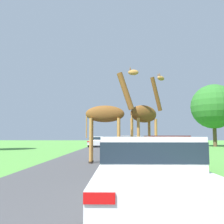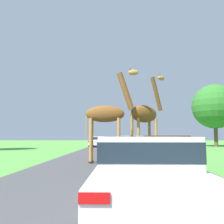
# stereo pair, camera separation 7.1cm
# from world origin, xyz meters

# --- Properties ---
(road) EXTENTS (7.44, 120.00, 0.00)m
(road) POSITION_xyz_m (0.00, 30.00, 0.00)
(road) COLOR #424244
(road) RESTS_ON ground
(giraffe_near_road) EXTENTS (2.82, 0.74, 5.10)m
(giraffe_near_road) POSITION_xyz_m (-0.32, 12.76, 2.49)
(giraffe_near_road) COLOR #B77F3D
(giraffe_near_road) RESTS_ON ground
(giraffe_companion) EXTENTS (2.44, 2.00, 5.26)m
(giraffe_companion) POSITION_xyz_m (1.77, 13.93, 2.56)
(giraffe_companion) COLOR #B77F3D
(giraffe_companion) RESTS_ON ground
(car_lead_maroon) EXTENTS (1.96, 4.59, 1.36)m
(car_lead_maroon) POSITION_xyz_m (0.77, 5.30, 0.72)
(car_lead_maroon) COLOR silver
(car_lead_maroon) RESTS_ON ground
(car_queue_right) EXTENTS (1.98, 4.06, 1.35)m
(car_queue_right) POSITION_xyz_m (-2.54, 31.31, 0.73)
(car_queue_right) COLOR silver
(car_queue_right) RESTS_ON ground
(car_queue_left) EXTENTS (1.95, 4.34, 1.44)m
(car_queue_left) POSITION_xyz_m (1.05, 18.90, 0.77)
(car_queue_left) COLOR gray
(car_queue_left) RESTS_ON ground
(car_far_ahead) EXTENTS (1.83, 4.77, 1.30)m
(car_far_ahead) POSITION_xyz_m (1.89, 28.98, 0.69)
(car_far_ahead) COLOR black
(car_far_ahead) RESTS_ON ground
(car_verge_right) EXTENTS (1.79, 4.07, 1.39)m
(car_verge_right) POSITION_xyz_m (2.19, 10.46, 0.74)
(car_verge_right) COLOR #561914
(car_verge_right) RESTS_ON ground
(tree_far_right) EXTENTS (5.95, 5.95, 8.33)m
(tree_far_right) POSITION_xyz_m (13.10, 32.20, 5.34)
(tree_far_right) COLOR brown
(tree_far_right) RESTS_ON ground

